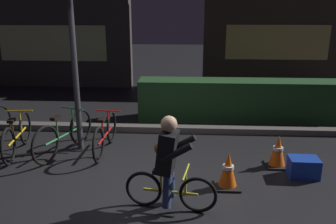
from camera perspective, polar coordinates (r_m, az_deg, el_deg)
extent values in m
plane|color=black|center=(5.31, -2.59, -11.20)|extent=(40.00, 40.00, 0.00)
cube|color=#56544F|center=(7.29, -0.83, -2.70)|extent=(12.00, 0.24, 0.12)
cube|color=#214723|center=(8.12, 12.40, 1.88)|extent=(4.80, 0.70, 0.92)
cube|color=#383330|center=(11.95, -18.24, 15.54)|extent=(4.85, 0.50, 4.82)
cube|color=#BFCC8C|center=(11.75, -18.26, 10.58)|extent=(3.40, 0.04, 1.10)
cube|color=#42382D|center=(12.20, 17.36, 14.56)|extent=(4.68, 0.50, 4.37)
cube|color=#F2D172|center=(11.98, 17.33, 10.77)|extent=(3.28, 0.04, 1.10)
cylinder|color=#2D2D33|center=(6.26, -14.92, 6.78)|extent=(0.10, 0.10, 2.93)
torus|color=black|center=(7.11, -22.21, -2.37)|extent=(0.14, 0.62, 0.62)
torus|color=black|center=(6.28, -24.57, -5.11)|extent=(0.14, 0.62, 0.62)
cylinder|color=gold|center=(6.69, -23.32, -3.65)|extent=(0.17, 0.92, 0.04)
cylinder|color=gold|center=(6.49, -23.91, -2.70)|extent=(0.03, 0.03, 0.35)
cube|color=black|center=(6.44, -24.09, -1.24)|extent=(0.13, 0.21, 0.05)
cylinder|color=gold|center=(6.86, -22.87, -1.39)|extent=(0.03, 0.03, 0.39)
cylinder|color=gold|center=(6.81, -23.06, 0.18)|extent=(0.46, 0.09, 0.02)
torus|color=black|center=(6.78, -14.02, -2.32)|extent=(0.24, 0.64, 0.66)
torus|color=black|center=(6.05, -19.32, -5.11)|extent=(0.24, 0.64, 0.66)
cylinder|color=#236B38|center=(6.41, -16.52, -3.64)|extent=(0.33, 0.95, 0.04)
cylinder|color=#236B38|center=(6.22, -17.61, -2.54)|extent=(0.03, 0.03, 0.37)
cube|color=black|center=(6.16, -17.76, -0.91)|extent=(0.16, 0.22, 0.05)
cylinder|color=#236B38|center=(6.55, -15.24, -1.17)|extent=(0.03, 0.03, 0.42)
cylinder|color=#236B38|center=(6.49, -15.38, 0.58)|extent=(0.45, 0.16, 0.02)
torus|color=black|center=(6.73, -9.19, -2.41)|extent=(0.06, 0.61, 0.61)
torus|color=black|center=(5.91, -11.27, -5.26)|extent=(0.06, 0.61, 0.61)
cylinder|color=#B21919|center=(6.32, -10.16, -3.74)|extent=(0.06, 0.90, 0.04)
cylinder|color=#B21919|center=(6.11, -10.62, -2.77)|extent=(0.03, 0.03, 0.34)
cube|color=black|center=(6.06, -10.70, -1.25)|extent=(0.11, 0.20, 0.05)
cylinder|color=#B21919|center=(6.48, -9.69, -1.40)|extent=(0.03, 0.03, 0.38)
cylinder|color=#B21919|center=(6.42, -9.77, 0.22)|extent=(0.46, 0.04, 0.02)
cube|color=black|center=(5.22, 9.61, -11.76)|extent=(0.36, 0.36, 0.03)
cone|color=#EA560F|center=(5.10, 9.75, -9.08)|extent=(0.26, 0.26, 0.51)
cylinder|color=white|center=(5.09, 9.77, -8.82)|extent=(0.16, 0.16, 0.05)
cube|color=black|center=(6.03, 17.24, -8.24)|extent=(0.36, 0.36, 0.03)
cone|color=#EA560F|center=(5.93, 17.46, -5.90)|extent=(0.26, 0.26, 0.50)
cylinder|color=white|center=(5.92, 17.48, -5.68)|extent=(0.16, 0.16, 0.05)
cube|color=#193DB7|center=(5.76, 21.17, -8.38)|extent=(0.45, 0.33, 0.30)
torus|color=black|center=(4.49, 4.92, -13.29)|extent=(0.48, 0.12, 0.48)
torus|color=black|center=(4.61, -3.99, -12.37)|extent=(0.48, 0.12, 0.48)
cylinder|color=gold|center=(4.54, 0.40, -12.87)|extent=(0.70, 0.15, 0.04)
cylinder|color=gold|center=(4.50, -1.17, -11.23)|extent=(0.03, 0.03, 0.26)
cube|color=black|center=(4.44, -1.18, -9.73)|extent=(0.21, 0.13, 0.05)
cylinder|color=gold|center=(4.43, 2.90, -11.44)|extent=(0.03, 0.03, 0.30)
cylinder|color=gold|center=(4.37, 2.93, -9.73)|extent=(0.10, 0.46, 0.02)
cylinder|color=navy|center=(4.60, 0.41, -11.59)|extent=(0.14, 0.22, 0.42)
cylinder|color=navy|center=(4.43, -0.14, -12.79)|extent=(0.14, 0.22, 0.42)
cube|color=black|center=(4.30, -0.11, -6.49)|extent=(0.31, 0.36, 0.54)
sphere|color=tan|center=(4.17, 0.15, -1.97)|extent=(0.20, 0.20, 0.20)
cylinder|color=black|center=(4.39, 2.08, -5.34)|extent=(0.40, 0.14, 0.29)
cylinder|color=black|center=(4.13, 1.37, -6.76)|extent=(0.40, 0.14, 0.29)
ellipsoid|color=brown|center=(4.51, -0.31, -6.04)|extent=(0.34, 0.21, 0.24)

